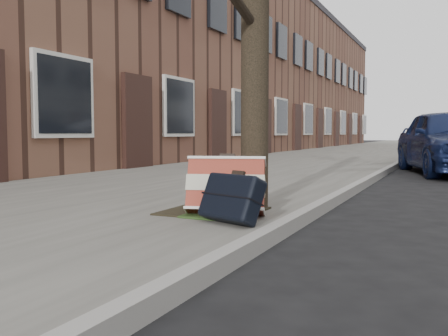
% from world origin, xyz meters
% --- Properties ---
extents(ground, '(120.00, 120.00, 0.00)m').
position_xyz_m(ground, '(0.00, 0.00, 0.00)').
color(ground, black).
rests_on(ground, ground).
extents(near_sidewalk, '(5.00, 70.00, 0.12)m').
position_xyz_m(near_sidewalk, '(-3.70, 15.00, 0.06)').
color(near_sidewalk, slate).
rests_on(near_sidewalk, ground).
extents(house_near, '(6.80, 40.00, 7.00)m').
position_xyz_m(house_near, '(-9.60, 16.00, 3.50)').
color(house_near, brown).
rests_on(house_near, ground).
extents(dirt_patch, '(0.85, 0.85, 0.02)m').
position_xyz_m(dirt_patch, '(-2.00, 1.20, 0.13)').
color(dirt_patch, black).
rests_on(dirt_patch, near_sidewalk).
extents(suitcase_red, '(0.76, 0.56, 0.52)m').
position_xyz_m(suitcase_red, '(-1.80, 1.06, 0.38)').
color(suitcase_red, maroon).
rests_on(suitcase_red, near_sidewalk).
extents(suitcase_navy, '(0.62, 0.49, 0.42)m').
position_xyz_m(suitcase_navy, '(-1.60, 0.72, 0.33)').
color(suitcase_navy, black).
rests_on(suitcase_navy, near_sidewalk).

